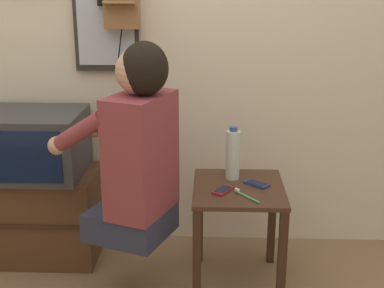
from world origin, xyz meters
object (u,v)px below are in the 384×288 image
at_px(television, 32,144).
at_px(water_bottle, 233,154).
at_px(wall_mirror, 105,6).
at_px(cell_phone_held, 223,190).
at_px(person, 137,148).
at_px(toothbrush, 245,196).
at_px(cell_phone_spare, 257,184).

bearing_deg(television, water_bottle, -7.20).
height_order(wall_mirror, water_bottle, wall_mirror).
relative_size(cell_phone_held, water_bottle, 0.50).
bearing_deg(television, cell_phone_held, -16.85).
bearing_deg(water_bottle, person, -152.69).
bearing_deg(toothbrush, wall_mirror, 102.03).
distance_m(cell_phone_spare, toothbrush, 0.17).
bearing_deg(television, cell_phone_spare, -10.60).
xyz_separation_m(cell_phone_spare, toothbrush, (-0.06, -0.15, 0.00)).
bearing_deg(person, wall_mirror, 42.68).
bearing_deg(toothbrush, cell_phone_held, 109.73).
distance_m(water_bottle, toothbrush, 0.28).
bearing_deg(person, cell_phone_spare, -54.08).
distance_m(cell_phone_held, toothbrush, 0.12).
distance_m(cell_phone_held, cell_phone_spare, 0.19).
height_order(television, wall_mirror, wall_mirror).
height_order(cell_phone_held, cell_phone_spare, same).
distance_m(person, toothbrush, 0.56).
bearing_deg(cell_phone_held, wall_mirror, 170.74).
distance_m(person, wall_mirror, 0.90).
distance_m(person, cell_phone_spare, 0.64).
relative_size(wall_mirror, water_bottle, 2.55).
height_order(person, water_bottle, person).
relative_size(wall_mirror, cell_phone_held, 5.13).
bearing_deg(wall_mirror, television, -148.28).
bearing_deg(cell_phone_held, cell_phone_spare, 59.03).
xyz_separation_m(wall_mirror, cell_phone_spare, (0.81, -0.47, -0.84)).
height_order(television, water_bottle, television).
distance_m(television, cell_phone_held, 1.09).
xyz_separation_m(person, television, (-0.63, 0.37, -0.10)).
relative_size(television, water_bottle, 2.01).
relative_size(television, cell_phone_held, 4.05).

